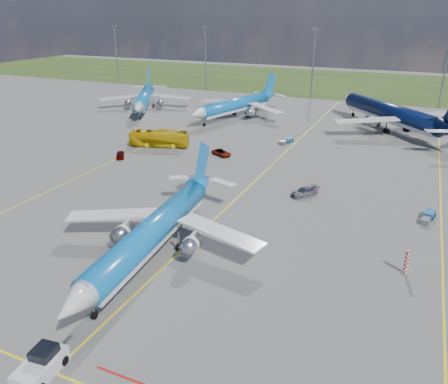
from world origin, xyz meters
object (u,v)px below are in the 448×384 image
at_px(warning_post, 407,262).
at_px(bg_jet_nnw, 235,118).
at_px(bg_jet_n, 388,129).
at_px(main_airliner, 154,256).
at_px(service_car_c, 305,192).
at_px(baggage_tug_w, 428,217).
at_px(apron_bus, 159,138).
at_px(bg_jet_nw, 145,110).
at_px(service_car_a, 120,155).
at_px(baggage_tug_c, 286,141).
at_px(service_car_b, 222,153).
at_px(pushback_tug, 41,365).

height_order(warning_post, bg_jet_nnw, bg_jet_nnw).
bearing_deg(bg_jet_n, warning_post, 54.48).
distance_m(main_airliner, service_car_c, 28.87).
xyz_separation_m(main_airliner, baggage_tug_w, (30.60, 24.74, 0.47)).
bearing_deg(apron_bus, warning_post, -137.76).
distance_m(bg_jet_nw, bg_jet_n, 70.11).
distance_m(apron_bus, service_car_a, 10.80).
xyz_separation_m(bg_jet_nw, bg_jet_nnw, (29.32, 1.43, 0.00)).
relative_size(bg_jet_nnw, baggage_tug_c, 8.34).
relative_size(warning_post, service_car_b, 0.66).
xyz_separation_m(apron_bus, service_car_a, (-2.97, -10.31, -1.18)).
height_order(main_airliner, baggage_tug_w, main_airliner).
distance_m(warning_post, bg_jet_nnw, 80.98).
relative_size(bg_jet_nw, service_car_c, 8.07).
bearing_deg(warning_post, baggage_tug_c, 121.15).
height_order(bg_jet_nnw, service_car_b, bg_jet_nnw).
relative_size(bg_jet_nw, apron_bus, 3.01).
distance_m(warning_post, main_airliner, 29.71).
xyz_separation_m(warning_post, main_airliner, (-28.41, -8.56, -1.50)).
relative_size(main_airliner, service_car_a, 9.89).
height_order(apron_bus, service_car_c, apron_bus).
distance_m(bg_jet_n, service_car_b, 47.54).
xyz_separation_m(service_car_a, baggage_tug_c, (27.96, 24.48, -0.17)).
bearing_deg(service_car_c, main_airliner, -79.51).
bearing_deg(pushback_tug, baggage_tug_c, 84.12).
distance_m(bg_jet_nw, main_airliner, 87.29).
relative_size(service_car_a, baggage_tug_c, 0.81).
height_order(bg_jet_n, service_car_b, bg_jet_n).
height_order(bg_jet_nnw, baggage_tug_c, bg_jet_nnw).
relative_size(pushback_tug, service_car_b, 1.43).
bearing_deg(bg_jet_n, service_car_c, 38.51).
relative_size(service_car_c, baggage_tug_c, 1.03).
bearing_deg(service_car_c, bg_jet_nw, 178.55).
distance_m(service_car_b, baggage_tug_c, 17.53).
xyz_separation_m(bg_jet_nw, service_car_b, (40.26, -32.06, 0.63)).
height_order(service_car_c, baggage_tug_w, service_car_c).
relative_size(warning_post, apron_bus, 0.23).
height_order(warning_post, baggage_tug_c, warning_post).
bearing_deg(bg_jet_nw, service_car_c, -64.32).
xyz_separation_m(bg_jet_nw, main_airliner, (49.30, -72.04, 0.00)).
distance_m(bg_jet_nw, service_car_c, 76.63).
distance_m(bg_jet_n, service_car_a, 67.18).
xyz_separation_m(bg_jet_nnw, service_car_a, (-7.42, -43.31, 0.65)).
height_order(main_airliner, service_car_c, main_airliner).
bearing_deg(apron_bus, service_car_b, -108.48).
xyz_separation_m(bg_jet_nw, baggage_tug_c, (49.86, -17.40, 0.48)).
bearing_deg(baggage_tug_w, warning_post, -85.85).
xyz_separation_m(bg_jet_nnw, service_car_c, (32.08, -47.27, 0.71)).
bearing_deg(bg_jet_nnw, bg_jet_n, 20.70).
height_order(bg_jet_n, pushback_tug, bg_jet_n).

